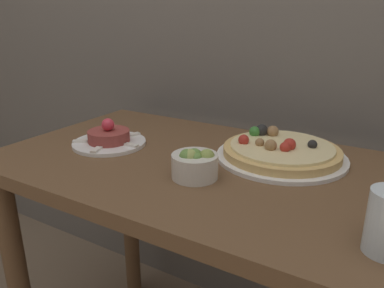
# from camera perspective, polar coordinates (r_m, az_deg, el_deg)

# --- Properties ---
(dining_table) EXTENTS (1.07, 0.62, 0.78)m
(dining_table) POSITION_cam_1_polar(r_m,az_deg,el_deg) (0.99, 1.96, -10.34)
(dining_table) COLOR brown
(dining_table) RESTS_ON ground_plane
(pizza_plate) EXTENTS (0.32, 0.32, 0.06)m
(pizza_plate) POSITION_cam_1_polar(r_m,az_deg,el_deg) (0.97, 13.34, -1.12)
(pizza_plate) COLOR white
(pizza_plate) RESTS_ON dining_table
(tartare_plate) EXTENTS (0.20, 0.20, 0.08)m
(tartare_plate) POSITION_cam_1_polar(r_m,az_deg,el_deg) (1.07, -12.52, 0.79)
(tartare_plate) COLOR white
(tartare_plate) RESTS_ON dining_table
(small_bowl) EXTENTS (0.10, 0.10, 0.07)m
(small_bowl) POSITION_cam_1_polar(r_m,az_deg,el_deg) (0.83, 0.40, -3.01)
(small_bowl) COLOR silver
(small_bowl) RESTS_ON dining_table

